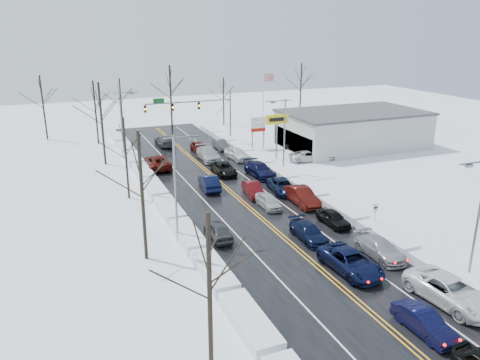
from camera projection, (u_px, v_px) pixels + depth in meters
name	position (u px, v px, depth m)	size (l,w,h in m)	color
ground	(252.00, 210.00, 45.36)	(160.00, 160.00, 0.00)	white
road_surface	(244.00, 204.00, 47.12)	(14.00, 84.00, 0.01)	black
snow_bank_left	(171.00, 214.00, 44.40)	(1.82, 72.00, 0.80)	silver
snow_bank_right	(310.00, 194.00, 49.84)	(1.82, 72.00, 0.80)	silver
traffic_signal_mast	(199.00, 108.00, 69.53)	(13.28, 0.39, 8.00)	slate
tires_plus_sign	(277.00, 122.00, 61.65)	(3.20, 0.34, 6.00)	slate
used_vehicles_sign	(258.00, 126.00, 67.46)	(2.20, 0.22, 4.65)	slate
speed_limit_sign	(375.00, 211.00, 40.74)	(0.55, 0.09, 2.35)	slate
flagpole	(264.00, 99.00, 75.37)	(1.87, 1.20, 10.00)	silver
dealership_building	(352.00, 129.00, 68.97)	(20.40, 12.40, 5.30)	beige
streetlight_se	(477.00, 212.00, 30.83)	(3.20, 0.25, 9.00)	slate
streetlight_ne	(283.00, 130.00, 55.49)	(3.20, 0.25, 9.00)	slate
streetlight_sw	(178.00, 180.00, 37.21)	(3.20, 0.25, 9.00)	slate
streetlight_nw	(123.00, 119.00, 61.87)	(3.20, 0.25, 9.00)	slate
tree_left_a	(209.00, 266.00, 21.85)	(3.60, 3.60, 9.00)	#2D231C
tree_left_b	(141.00, 172.00, 33.78)	(4.00, 4.00, 10.00)	#2D231C
tree_left_c	(125.00, 143.00, 46.79)	(3.40, 3.40, 8.50)	#2D231C
tree_left_d	(100.00, 108.00, 58.44)	(4.20, 4.20, 10.50)	#2D231C
tree_left_e	(95.00, 100.00, 69.36)	(3.80, 3.80, 9.50)	#2D231C
tree_far_a	(42.00, 95.00, 71.95)	(4.00, 4.00, 10.00)	#2D231C
tree_far_b	(120.00, 95.00, 77.35)	(3.60, 3.60, 9.00)	#2D231C
tree_far_c	(170.00, 85.00, 78.02)	(4.40, 4.40, 11.00)	#2D231C
tree_far_d	(223.00, 92.00, 83.47)	(3.40, 3.40, 8.50)	#2D231C
tree_far_e	(301.00, 80.00, 89.21)	(4.20, 4.20, 10.50)	#2D231C
queued_car_1	(423.00, 332.00, 27.25)	(1.46, 4.19, 1.38)	black
queued_car_2	(350.00, 271.00, 34.03)	(2.59, 5.62, 1.56)	black
queued_car_3	(308.00, 239.00, 39.18)	(1.88, 4.62, 1.34)	black
queued_car_4	(268.00, 208.00, 46.08)	(1.57, 3.91, 1.33)	#BCBCBE
queued_car_5	(253.00, 195.00, 49.42)	(1.49, 4.27, 1.41)	#510A0E
queued_car_6	(224.00, 174.00, 56.63)	(2.34, 5.08, 1.41)	black
queued_car_7	(208.00, 160.00, 62.64)	(2.33, 5.74, 1.67)	#A1A3A9
queued_car_8	(199.00, 152.00, 66.57)	(1.77, 4.41, 1.50)	#490A09
queued_car_10	(449.00, 303.00, 30.16)	(2.83, 6.14, 1.71)	white
queued_car_11	(379.00, 256.00, 36.23)	(1.97, 4.84, 1.40)	gray
queued_car_12	(333.00, 225.00, 42.04)	(1.59, 3.94, 1.34)	black
queued_car_13	(302.00, 204.00, 47.02)	(1.78, 5.11, 1.68)	#480D09
queued_car_14	(282.00, 192.00, 50.41)	(2.31, 5.01, 1.39)	black
queued_car_15	(260.00, 176.00, 55.81)	(2.23, 5.50, 1.60)	black
queued_car_16	(237.00, 160.00, 62.82)	(1.92, 4.76, 1.62)	silver
queued_car_17	(221.00, 149.00, 68.16)	(1.45, 4.16, 1.37)	#434548
oncoming_car_0	(209.00, 189.00, 51.35)	(1.69, 4.85, 1.60)	black
oncoming_car_1	(158.00, 168.00, 58.99)	(2.79, 6.04, 1.68)	#52110A
oncoming_car_2	(165.00, 146.00, 70.13)	(2.24, 5.50, 1.60)	#3C3F41
oncoming_car_3	(218.00, 238.00, 39.38)	(1.70, 4.23, 1.44)	#383A3D
parked_car_0	(308.00, 161.00, 62.19)	(2.28, 4.95, 1.37)	white
parked_car_1	(321.00, 156.00, 64.51)	(2.42, 5.94, 1.72)	#3D4042
parked_car_2	(288.00, 147.00, 69.17)	(1.80, 4.47, 1.52)	black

